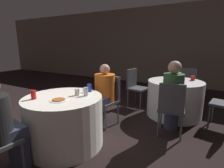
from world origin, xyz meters
The scene contains 18 objects.
ground_plane centered at (0.00, 0.00, 0.00)m, with size 16.00×16.00×0.00m, color black.
wall_back centered at (0.00, 4.90, 1.40)m, with size 16.00×0.06×2.80m.
table_near centered at (0.18, 0.13, 0.37)m, with size 1.11×1.11×0.73m.
table_far centered at (1.39, 2.05, 0.37)m, with size 1.10×1.10×0.73m.
chair_near_north centered at (0.38, 1.07, 0.54)m, with size 0.47×0.47×0.89m.
chair_far_west centered at (0.44, 2.21, 0.54)m, with size 0.47×0.46×0.89m.
chair_far_north centered at (1.52, 3.00, 0.54)m, with size 0.45×0.45×0.89m.
chair_far_south centered at (1.50, 1.10, 0.54)m, with size 0.44×0.45×0.89m.
person_black_shirt centered at (0.07, -0.67, 0.60)m, with size 0.38×0.51×1.16m.
person_green_jacket centered at (1.48, 1.26, 0.61)m, with size 0.34×0.50×1.22m.
person_orange_shirt centered at (0.34, 0.92, 0.58)m, with size 0.40×0.52×1.12m.
pizza_plate_near centered at (0.25, -0.02, 0.74)m, with size 0.24×0.24×0.02m.
soda_can_blue centered at (0.35, 0.54, 0.79)m, with size 0.07×0.07×0.12m.
soda_can_red centered at (-0.09, -0.14, 0.79)m, with size 0.07×0.07×0.12m.
soda_can_silver centered at (0.43, 0.34, 0.79)m, with size 0.07×0.07×0.12m.
cup_near centered at (0.31, 0.29, 0.78)m, with size 0.07×0.07×0.10m.
bottle_far centered at (1.46, 1.86, 0.84)m, with size 0.09×0.09×0.21m.
cup_far centered at (1.68, 2.30, 0.78)m, with size 0.08×0.08×0.09m.
Camera 1 is at (1.94, -1.60, 1.46)m, focal length 28.00 mm.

